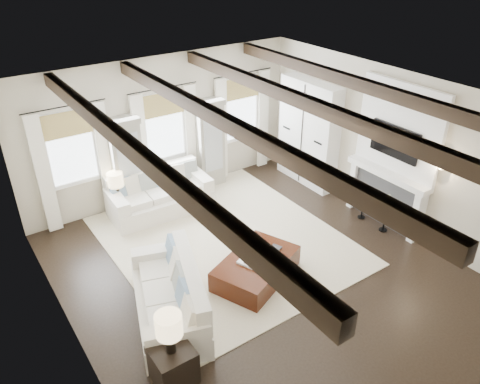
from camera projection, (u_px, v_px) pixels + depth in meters
ground at (264, 275)px, 8.44m from camera, size 7.50×7.50×0.00m
room_shell at (270, 153)px, 8.52m from camera, size 6.54×7.54×3.22m
area_rug at (225, 240)px, 9.37m from camera, size 4.18×4.81×0.02m
sofa_back at (159, 195)px, 10.20m from camera, size 2.23×1.08×0.94m
sofa_left at (172, 297)px, 7.39m from camera, size 1.61×2.36×0.93m
ottoman at (256, 269)px, 8.28m from camera, size 1.81×1.50×0.41m
tray at (253, 259)px, 8.16m from camera, size 0.61×0.54×0.04m
book_lower at (253, 260)px, 8.06m from camera, size 0.32×0.29×0.04m
book_upper at (252, 257)px, 8.08m from camera, size 0.27×0.24×0.03m
book_loose at (275, 249)px, 8.42m from camera, size 0.29×0.26×0.03m
side_table_front at (173, 365)px, 6.37m from camera, size 0.55×0.55×0.55m
lamp_front at (169, 327)px, 6.03m from camera, size 0.36×0.36×0.62m
side_table_back at (119, 208)px, 9.94m from camera, size 0.36×0.36×0.54m
lamp_back at (115, 181)px, 9.62m from camera, size 0.33×0.33×0.56m
candlestick_near at (385, 216)px, 9.52m from camera, size 0.17×0.17×0.84m
candlestick_far at (363, 204)px, 9.96m from camera, size 0.16×0.16×0.80m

